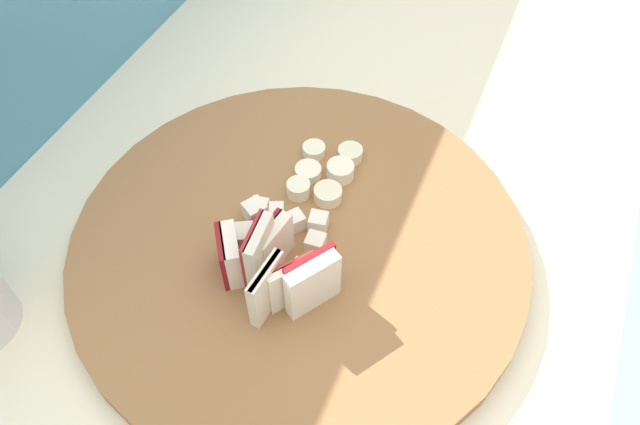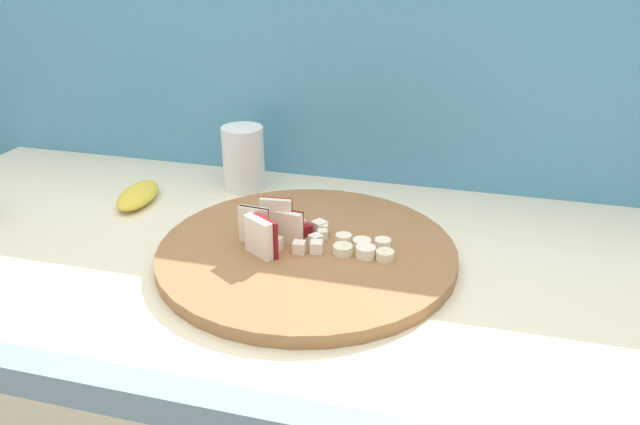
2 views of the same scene
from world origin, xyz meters
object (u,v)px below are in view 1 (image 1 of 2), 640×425
Objects in this scene: cutting_board at (299,243)px; apple_dice_pile at (277,231)px; apple_wedge_fan at (273,267)px; banana_slice_rows at (326,173)px.

cutting_board is 0.03m from apple_dice_pile.
apple_wedge_fan is at bearing -178.78° from cutting_board.
cutting_board is at bearing -175.69° from banana_slice_rows.
apple_wedge_fan reaches higher than apple_dice_pile.
cutting_board is 4.67× the size of apple_dice_pile.
banana_slice_rows reaches higher than cutting_board.
apple_dice_pile is 0.09m from banana_slice_rows.
cutting_board is at bearing -70.08° from apple_dice_pile.
apple_dice_pile is 1.02× the size of banana_slice_rows.
apple_wedge_fan is 1.27× the size of apple_dice_pile.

